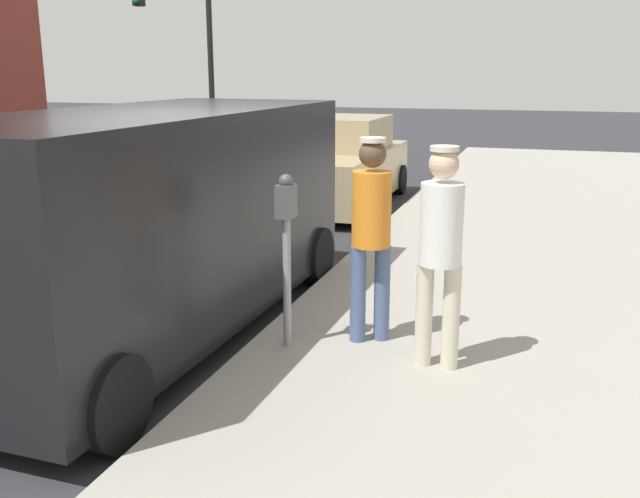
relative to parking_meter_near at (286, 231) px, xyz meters
name	(u,v)px	position (x,y,z in m)	size (l,w,h in m)	color
ground_plane	(200,312)	(-1.35, 0.93, -1.18)	(80.00, 80.00, 0.00)	#2D2D33
sidewalk_slab	(543,343)	(2.15, 0.93, -1.11)	(5.00, 32.00, 0.15)	#9E998E
parking_meter_near	(286,231)	(0.00, 0.00, 0.00)	(0.14, 0.18, 1.52)	gray
pedestrian_in_orange	(371,226)	(0.65, 0.35, 0.02)	(0.34, 0.34, 1.81)	#4C608C
pedestrian_in_white	(441,243)	(1.31, -0.05, 0.01)	(0.36, 0.34, 1.80)	beige
parked_van	(150,217)	(-1.50, 0.30, -0.03)	(2.24, 5.25, 2.15)	black
parked_sedan_ahead	(337,166)	(-1.69, 7.21, -0.43)	(1.95, 4.40, 1.65)	tan
traffic_light_corner	(182,32)	(-8.05, 13.19, 2.34)	(2.48, 0.42, 5.20)	black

